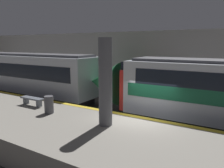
{
  "coord_description": "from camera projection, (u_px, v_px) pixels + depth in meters",
  "views": [
    {
      "loc": [
        3.8,
        -9.03,
        4.38
      ],
      "look_at": [
        -2.22,
        1.07,
        2.24
      ],
      "focal_mm": 35.0,
      "sensor_mm": 36.0,
      "label": 1
    }
  ],
  "objects": [
    {
      "name": "train_modern",
      "position": [
        27.0,
        75.0,
        17.95
      ],
      "size": [
        16.97,
        2.86,
        3.67
      ],
      "color": "black",
      "rests_on": "ground"
    },
    {
      "name": "platform_bench",
      "position": [
        32.0,
        100.0,
        11.88
      ],
      "size": [
        1.5,
        0.4,
        0.45
      ],
      "color": "slate",
      "rests_on": "platform"
    },
    {
      "name": "station_rear_barrier",
      "position": [
        179.0,
        69.0,
        15.37
      ],
      "size": [
        50.0,
        0.15,
        5.36
      ],
      "color": "#9E998E",
      "rests_on": "ground"
    },
    {
      "name": "platform",
      "position": [
        115.0,
        148.0,
        8.19
      ],
      "size": [
        40.0,
        4.83,
        1.09
      ],
      "color": "gray",
      "rests_on": "ground"
    },
    {
      "name": "support_pillar_near",
      "position": [
        105.0,
        83.0,
        8.77
      ],
      "size": [
        0.55,
        0.55,
        3.57
      ],
      "color": "#56565B",
      "rests_on": "platform"
    },
    {
      "name": "ground_plane",
      "position": [
        141.0,
        138.0,
        10.33
      ],
      "size": [
        120.0,
        120.0,
        0.0
      ],
      "primitive_type": "plane",
      "color": "#33302D"
    },
    {
      "name": "trash_bin",
      "position": [
        49.0,
        105.0,
        10.56
      ],
      "size": [
        0.44,
        0.44,
        0.85
      ],
      "color": "#4C4C51",
      "rests_on": "platform"
    }
  ]
}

